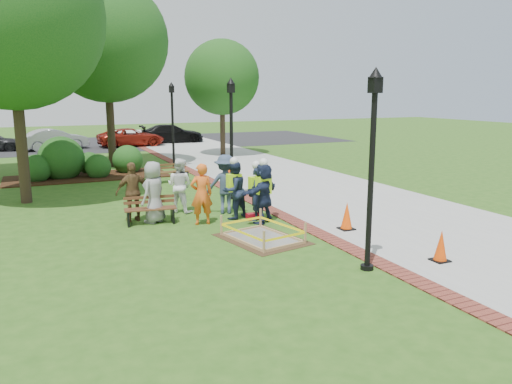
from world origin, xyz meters
name	(u,v)px	position (x,y,z in m)	size (l,w,h in m)	color
ground	(257,239)	(0.00, 0.00, 0.00)	(100.00, 100.00, 0.00)	#285116
sidewalk	(267,172)	(5.00, 10.00, 0.01)	(6.00, 60.00, 0.02)	#9E9E99
brick_edging	(202,176)	(1.75, 10.00, 0.01)	(0.50, 60.00, 0.03)	maroon
mulch_bed	(88,177)	(-3.00, 12.00, 0.02)	(7.00, 3.00, 0.05)	#381E0F
parking_lot	(109,144)	(0.00, 27.00, 0.00)	(36.00, 12.00, 0.01)	black
wet_concrete_pad	(262,231)	(0.12, -0.04, 0.23)	(2.14, 2.60, 0.55)	#47331E
bench_near	(151,215)	(-2.18, 2.72, 0.25)	(1.51, 0.66, 0.79)	brown
bench_far	(172,176)	(0.17, 9.22, 0.25)	(1.47, 0.61, 0.77)	brown
cone_front	(441,247)	(3.06, -3.26, 0.35)	(0.37, 0.37, 0.74)	black
cone_back	(347,217)	(2.64, -0.17, 0.38)	(0.40, 0.40, 0.79)	black
cone_far	(229,166)	(3.07, 10.07, 0.40)	(0.42, 0.42, 0.83)	black
toolbox	(253,216)	(0.73, 1.95, 0.10)	(0.39, 0.21, 0.20)	#9F0C1A
lamp_near	(372,155)	(1.25, -3.00, 2.48)	(0.28, 0.28, 4.26)	black
lamp_mid	(231,129)	(1.25, 5.00, 2.48)	(0.28, 0.28, 4.26)	black
lamp_far	(173,119)	(1.25, 13.00, 2.48)	(0.28, 0.28, 4.26)	black
tree_left	(10,16)	(-5.49, 7.30, 6.17)	(6.06, 6.06, 9.20)	#3D2D1E
tree_back	(106,40)	(-1.47, 14.89, 6.26)	(6.07, 6.07, 9.31)	#3D2D1E
tree_right	(222,77)	(5.36, 17.02, 4.62)	(4.42, 4.42, 6.84)	#3D2D1E
shrub_a	(37,181)	(-5.11, 11.73, 0.00)	(1.26, 1.26, 1.26)	#134516
shrub_b	(63,178)	(-4.05, 12.24, 0.00)	(2.00, 2.00, 2.00)	#134516
shrub_c	(99,178)	(-2.57, 11.66, 0.00)	(1.14, 1.14, 1.14)	#134516
shrub_d	(128,172)	(-1.10, 12.58, 0.00)	(1.41, 1.41, 1.41)	#134516
shrub_e	(90,173)	(-2.78, 13.21, 0.00)	(1.07, 1.07, 1.07)	#134516
casual_person_a	(154,192)	(-2.03, 2.84, 0.90)	(0.68, 0.66, 1.80)	gray
casual_person_b	(202,194)	(-0.83, 2.05, 0.89)	(0.60, 0.41, 1.78)	orange
casual_person_c	(180,186)	(-1.00, 3.75, 0.86)	(0.64, 0.64, 1.73)	white
casual_person_d	(133,192)	(-2.56, 3.22, 0.88)	(0.60, 0.42, 1.76)	brown
casual_person_e	(226,184)	(0.28, 3.04, 0.93)	(0.69, 0.56, 1.86)	#364660
hivis_worker_a	(263,191)	(0.88, 1.51, 0.94)	(0.67, 0.61, 1.90)	#17293D
hivis_worker_b	(256,190)	(0.83, 1.92, 0.89)	(0.57, 0.62, 1.78)	#1B2048
hivis_worker_c	(234,188)	(0.27, 2.30, 0.93)	(0.64, 0.54, 1.88)	#18263F
parked_car_b	(55,150)	(-3.82, 24.34, 0.00)	(4.61, 2.00, 1.50)	#A5A4A9
parked_car_c	(132,146)	(1.22, 24.45, 0.00)	(4.28, 1.86, 1.39)	maroon
parked_car_d	(172,143)	(4.55, 25.92, 0.00)	(4.56, 1.98, 1.49)	black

